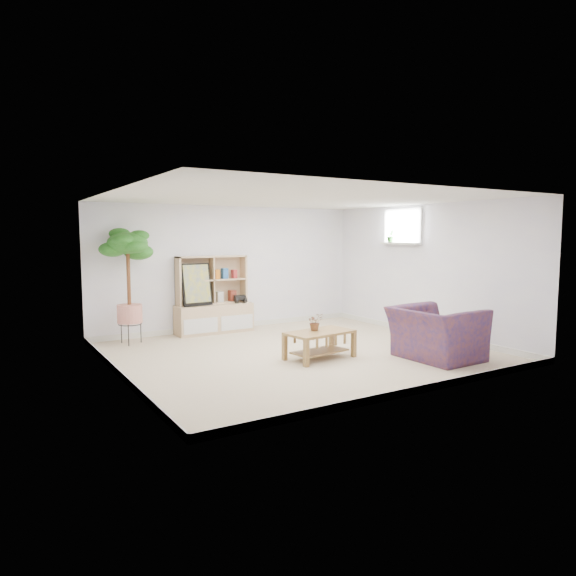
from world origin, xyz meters
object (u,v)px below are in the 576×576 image
coffee_table (320,345)px  storage_unit (214,295)px  armchair (436,330)px  floor_tree (129,286)px

coffee_table → storage_unit: bearing=93.6°
armchair → floor_tree: bearing=45.2°
storage_unit → armchair: storage_unit is taller
storage_unit → armchair: bearing=-61.4°
armchair → storage_unit: bearing=27.6°
storage_unit → coffee_table: size_ratio=1.43×
floor_tree → storage_unit: bearing=6.7°
floor_tree → armchair: floor_tree is taller
coffee_table → floor_tree: bearing=122.8°
coffee_table → floor_tree: floor_tree is taller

